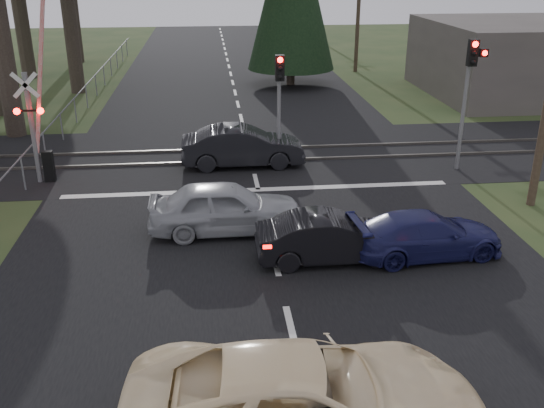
{
  "coord_description": "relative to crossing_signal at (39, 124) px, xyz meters",
  "views": [
    {
      "loc": [
        -1.55,
        -10.82,
        7.32
      ],
      "look_at": [
        -0.0,
        3.75,
        1.3
      ],
      "focal_mm": 40.0,
      "sensor_mm": 36.0,
      "label": 1
    }
  ],
  "objects": [
    {
      "name": "rail_far",
      "position": [
        7.27,
        3.01,
        -2.01
      ],
      "size": [
        120.0,
        0.12,
        0.1
      ],
      "primitive_type": "cube",
      "color": "#59544C",
      "rests_on": "ground"
    },
    {
      "name": "stop_line",
      "position": [
        7.27,
        -1.59,
        -2.05
      ],
      "size": [
        13.0,
        0.35,
        0.0
      ],
      "primitive_type": "cube",
      "color": "silver",
      "rests_on": "ground"
    },
    {
      "name": "traffic_signal_center",
      "position": [
        8.27,
        0.89,
        0.75
      ],
      "size": [
        0.32,
        0.48,
        4.1
      ],
      "color": "slate",
      "rests_on": "ground"
    },
    {
      "name": "rail_near",
      "position": [
        7.27,
        1.41,
        -2.01
      ],
      "size": [
        120.0,
        0.12,
        0.1
      ],
      "primitive_type": "cube",
      "color": "#59544C",
      "rests_on": "ground"
    },
    {
      "name": "dark_hatchback",
      "position": [
        8.68,
        -6.83,
        -1.43
      ],
      "size": [
        3.81,
        1.36,
        1.25
      ],
      "primitive_type": "imported",
      "rotation": [
        0.0,
        0.0,
        1.58
      ],
      "color": "black",
      "rests_on": "ground"
    },
    {
      "name": "blue_sedan",
      "position": [
        11.23,
        -6.83,
        -1.47
      ],
      "size": [
        4.17,
        2.01,
        1.17
      ],
      "primitive_type": "imported",
      "rotation": [
        0.0,
        0.0,
        1.66
      ],
      "color": "#191B4D",
      "rests_on": "ground"
    },
    {
      "name": "traffic_signal_right",
      "position": [
        14.82,
        -0.31,
        1.26
      ],
      "size": [
        0.68,
        0.48,
        4.7
      ],
      "color": "slate",
      "rests_on": "ground"
    },
    {
      "name": "fence_left",
      "position": [
        -0.53,
        12.71,
        -2.06
      ],
      "size": [
        0.1,
        36.0,
        1.2
      ],
      "primitive_type": null,
      "color": "slate",
      "rests_on": "ground"
    },
    {
      "name": "silver_car",
      "position": [
        6.08,
        -4.79,
        -1.32
      ],
      "size": [
        4.32,
        1.75,
        1.47
      ],
      "primitive_type": "imported",
      "rotation": [
        0.0,
        0.0,
        1.57
      ],
      "color": "#989B9F",
      "rests_on": "ground"
    },
    {
      "name": "rail_corridor",
      "position": [
        7.27,
        2.21,
        -2.05
      ],
      "size": [
        120.0,
        8.0,
        0.01
      ],
      "primitive_type": "cube",
      "color": "black",
      "rests_on": "ground"
    },
    {
      "name": "crossing_signal",
      "position": [
        0.0,
        0.0,
        0.0
      ],
      "size": [
        1.62,
        0.38,
        6.96
      ],
      "color": "slate",
      "rests_on": "ground"
    },
    {
      "name": "dark_car_far",
      "position": [
        6.92,
        1.04,
        -1.31
      ],
      "size": [
        4.53,
        1.61,
        1.49
      ],
      "primitive_type": "imported",
      "rotation": [
        0.0,
        0.0,
        1.58
      ],
      "color": "black",
      "rests_on": "ground"
    },
    {
      "name": "ground",
      "position": [
        7.27,
        -9.79,
        -2.06
      ],
      "size": [
        120.0,
        120.0,
        0.0
      ],
      "primitive_type": "plane",
      "color": "#263B1A",
      "rests_on": "ground"
    },
    {
      "name": "cream_coupe",
      "position": [
        7.07,
        -13.09,
        -1.26
      ],
      "size": [
        5.91,
        2.98,
        1.6
      ],
      "primitive_type": "imported",
      "rotation": [
        0.0,
        0.0,
        1.51
      ],
      "color": "#FFE6B6",
      "rests_on": "ground"
    },
    {
      "name": "road",
      "position": [
        7.27,
        0.21,
        -2.05
      ],
      "size": [
        14.0,
        100.0,
        0.01
      ],
      "primitive_type": "cube",
      "color": "black",
      "rests_on": "ground"
    }
  ]
}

